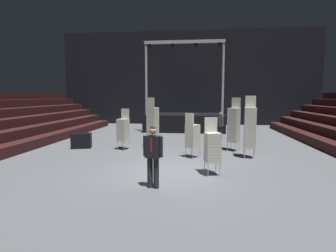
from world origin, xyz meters
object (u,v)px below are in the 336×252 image
(chair_stack_front_right, at_px, (153,123))
(chair_stack_mid_right, at_px, (250,127))
(equipment_road_case, at_px, (82,141))
(stage_riser, at_px, (185,121))
(man_with_tie, at_px, (153,153))
(crew_worker_near_stage, at_px, (221,124))
(chair_stack_mid_left, at_px, (123,129))
(chair_stack_front_left, at_px, (212,146))
(chair_stack_mid_centre, at_px, (234,124))
(chair_stack_rear_left, at_px, (192,135))

(chair_stack_front_right, xyz_separation_m, chair_stack_mid_right, (4.20, -1.71, 0.04))
(chair_stack_front_right, relative_size, equipment_road_case, 2.66)
(stage_riser, height_order, man_with_tie, stage_riser)
(crew_worker_near_stage, bearing_deg, equipment_road_case, 132.76)
(stage_riser, height_order, chair_stack_mid_left, stage_riser)
(man_with_tie, xyz_separation_m, chair_stack_front_left, (1.63, 1.43, -0.05))
(equipment_road_case, bearing_deg, chair_stack_mid_centre, 1.18)
(chair_stack_front_right, relative_size, chair_stack_rear_left, 1.33)
(stage_riser, height_order, crew_worker_near_stage, stage_riser)
(man_with_tie, distance_m, chair_stack_front_left, 2.17)
(chair_stack_front_right, bearing_deg, equipment_road_case, -149.12)
(equipment_road_case, bearing_deg, man_with_tie, -49.94)
(man_with_tie, height_order, chair_stack_mid_left, chair_stack_mid_left)
(man_with_tie, relative_size, chair_stack_mid_centre, 0.71)
(chair_stack_mid_centre, xyz_separation_m, chair_stack_rear_left, (-1.81, -1.58, -0.29))
(stage_riser, relative_size, man_with_tie, 3.58)
(chair_stack_front_left, height_order, equipment_road_case, chair_stack_front_left)
(man_with_tie, bearing_deg, equipment_road_case, -35.32)
(man_with_tie, xyz_separation_m, chair_stack_mid_right, (3.22, 3.94, 0.29))
(stage_riser, relative_size, chair_stack_front_left, 3.37)
(chair_stack_front_left, bearing_deg, chair_stack_mid_left, -58.01)
(stage_riser, bearing_deg, man_with_tie, -90.89)
(stage_riser, relative_size, chair_stack_rear_left, 3.37)
(stage_riser, distance_m, crew_worker_near_stage, 4.94)
(chair_stack_mid_right, distance_m, chair_stack_rear_left, 2.30)
(chair_stack_mid_right, relative_size, crew_worker_near_stage, 1.51)
(chair_stack_front_right, distance_m, equipment_road_case, 3.50)
(chair_stack_rear_left, bearing_deg, man_with_tie, -65.94)
(chair_stack_rear_left, relative_size, equipment_road_case, 1.99)
(crew_worker_near_stage, bearing_deg, chair_stack_mid_right, -147.21)
(chair_stack_mid_left, bearing_deg, chair_stack_front_left, 155.78)
(chair_stack_front_left, xyz_separation_m, equipment_road_case, (-5.97, 3.73, -0.55))
(chair_stack_front_right, distance_m, chair_stack_rear_left, 2.74)
(man_with_tie, height_order, crew_worker_near_stage, man_with_tie)
(stage_riser, bearing_deg, chair_stack_rear_left, -84.93)
(equipment_road_case, bearing_deg, stage_riser, 57.60)
(chair_stack_mid_left, height_order, chair_stack_mid_right, chair_stack_mid_right)
(stage_riser, xyz_separation_m, chair_stack_front_left, (1.44, -10.87, 0.22))
(chair_stack_rear_left, bearing_deg, crew_worker_near_stage, 109.40)
(crew_worker_near_stage, bearing_deg, chair_stack_mid_centre, -150.88)
(stage_riser, bearing_deg, chair_stack_front_right, -100.00)
(chair_stack_mid_right, bearing_deg, chair_stack_front_right, -15.36)
(chair_stack_front_right, xyz_separation_m, chair_stack_mid_centre, (3.74, -0.35, 0.00))
(stage_riser, xyz_separation_m, man_with_tie, (-0.19, -12.30, 0.27))
(chair_stack_front_left, relative_size, chair_stack_rear_left, 1.00)
(man_with_tie, bearing_deg, chair_stack_mid_left, -51.24)
(chair_stack_mid_right, xyz_separation_m, equipment_road_case, (-7.56, 1.22, -0.89))
(chair_stack_mid_left, distance_m, chair_stack_mid_centre, 5.02)
(chair_stack_mid_left, xyz_separation_m, chair_stack_rear_left, (3.21, -1.30, -0.04))
(chair_stack_mid_left, height_order, chair_stack_rear_left, chair_stack_mid_left)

